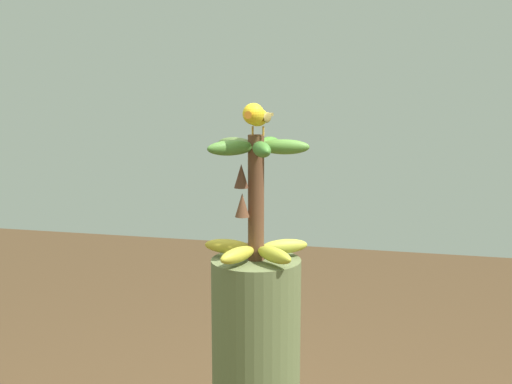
% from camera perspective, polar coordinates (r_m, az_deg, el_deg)
% --- Properties ---
extents(banana_bunch, '(0.28, 0.28, 0.32)m').
position_cam_1_polar(banana_bunch, '(1.68, -0.08, -0.49)').
color(banana_bunch, brown).
rests_on(banana_bunch, banana_tree).
extents(perched_bird, '(0.20, 0.05, 0.08)m').
position_cam_1_polar(perched_bird, '(1.63, 0.04, 6.48)').
color(perched_bird, '#C68933').
rests_on(perched_bird, banana_bunch).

